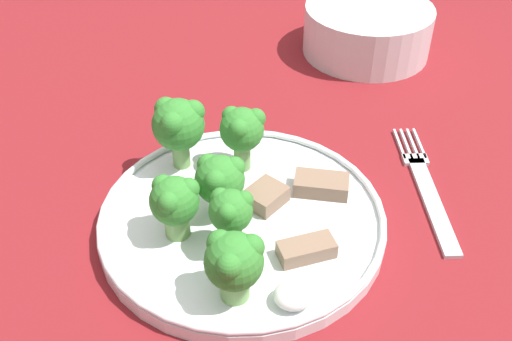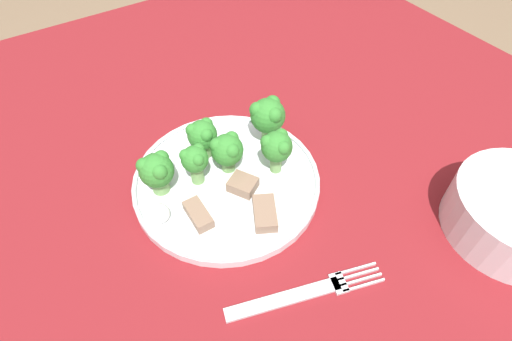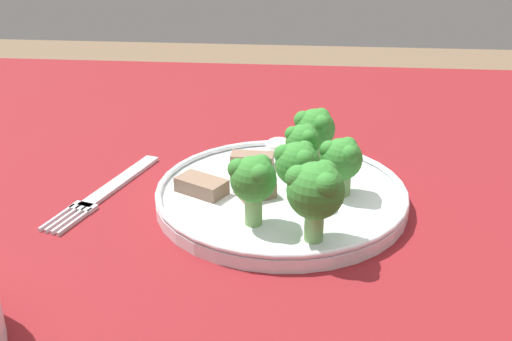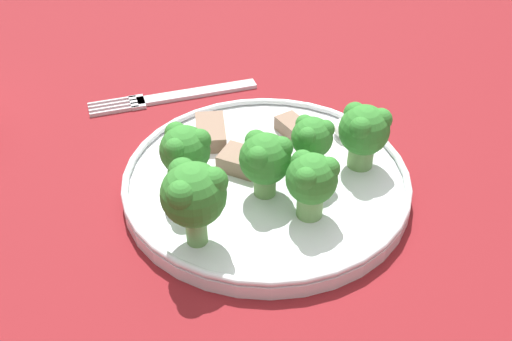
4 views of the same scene
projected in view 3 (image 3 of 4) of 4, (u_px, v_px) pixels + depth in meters
table at (243, 306)px, 0.59m from camera, size 1.16×1.11×0.76m
dinner_plate at (281, 194)px, 0.58m from camera, size 0.24×0.24×0.02m
fork at (108, 190)px, 0.60m from camera, size 0.07×0.17×0.00m
broccoli_floret_near_rim_left at (297, 164)px, 0.55m from camera, size 0.04×0.04×0.06m
broccoli_floret_center_left at (315, 129)px, 0.63m from camera, size 0.04×0.04×0.06m
broccoli_floret_back_left at (341, 160)px, 0.56m from camera, size 0.04×0.04×0.06m
broccoli_floret_front_left at (316, 190)px, 0.48m from camera, size 0.05×0.05×0.07m
broccoli_floret_center_back at (303, 144)px, 0.59m from camera, size 0.03×0.03×0.06m
broccoli_floret_mid_cluster at (253, 180)px, 0.50m from camera, size 0.04×0.04×0.06m
meat_slice_front_slice at (255, 188)px, 0.57m from camera, size 0.04×0.04×0.02m
meat_slice_middle_slice at (250, 160)px, 0.63m from camera, size 0.04×0.02×0.01m
meat_slice_rear_slice at (202, 186)px, 0.57m from camera, size 0.05×0.05×0.01m
sauce_dollop at (279, 145)px, 0.66m from camera, size 0.03×0.03×0.02m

